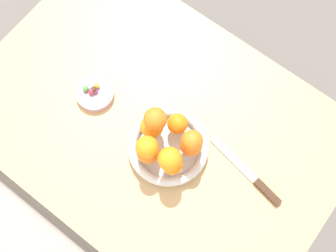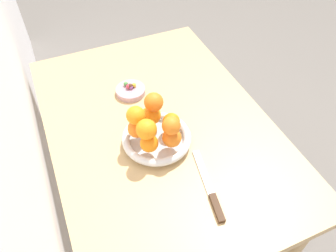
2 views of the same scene
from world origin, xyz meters
TOP-DOWN VIEW (x-y plane):
  - ground_plane at (0.00, 0.00)m, footprint 6.00×6.00m
  - dining_table at (0.00, 0.00)m, footprint 1.10×0.76m
  - fruit_bowl at (-0.08, 0.04)m, footprint 0.23×0.23m
  - candy_dish at (0.20, 0.04)m, footprint 0.11×0.11m
  - orange_0 at (-0.05, 0.10)m, footprint 0.06×0.06m
  - orange_1 at (-0.13, 0.08)m, footprint 0.06×0.06m
  - orange_2 at (-0.13, 0.01)m, footprint 0.06×0.06m
  - orange_3 at (-0.07, -0.02)m, footprint 0.06×0.06m
  - orange_4 at (-0.02, 0.03)m, footprint 0.07×0.07m
  - orange_5 at (-0.12, 0.09)m, footprint 0.06×0.06m
  - orange_6 at (-0.14, 0.01)m, footprint 0.06×0.06m
  - orange_7 at (-0.03, 0.03)m, footprint 0.06×0.06m
  - orange_8 at (-0.05, 0.10)m, footprint 0.06×0.06m
  - candy_ball_0 at (0.20, 0.04)m, footprint 0.02×0.02m
  - candy_ball_1 at (0.20, 0.04)m, footprint 0.02×0.02m
  - candy_ball_2 at (0.19, 0.04)m, footprint 0.02×0.02m
  - candy_ball_3 at (0.22, 0.05)m, footprint 0.02×0.02m
  - candy_ball_4 at (0.20, 0.02)m, footprint 0.02×0.02m
  - knife at (-0.32, -0.04)m, footprint 0.26×0.07m

SIDE VIEW (x-z plane):
  - ground_plane at x=0.00m, z-range 0.00..0.00m
  - dining_table at x=0.00m, z-range 0.28..1.02m
  - knife at x=-0.32m, z-range 0.74..0.75m
  - candy_dish at x=0.20m, z-range 0.74..0.76m
  - fruit_bowl at x=-0.08m, z-range 0.74..0.78m
  - candy_ball_2 at x=0.19m, z-range 0.76..0.78m
  - candy_ball_4 at x=0.20m, z-range 0.76..0.78m
  - candy_ball_3 at x=0.22m, z-range 0.76..0.78m
  - candy_ball_0 at x=0.20m, z-range 0.76..0.78m
  - candy_ball_1 at x=0.20m, z-range 0.76..0.78m
  - orange_3 at x=-0.07m, z-range 0.78..0.84m
  - orange_1 at x=-0.13m, z-range 0.78..0.84m
  - orange_2 at x=-0.13m, z-range 0.78..0.84m
  - orange_0 at x=-0.05m, z-range 0.78..0.84m
  - orange_4 at x=-0.02m, z-range 0.78..0.85m
  - orange_5 at x=-0.12m, z-range 0.84..0.90m
  - orange_6 at x=-0.14m, z-range 0.84..0.90m
  - orange_8 at x=-0.05m, z-range 0.84..0.90m
  - orange_7 at x=-0.03m, z-range 0.85..0.91m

